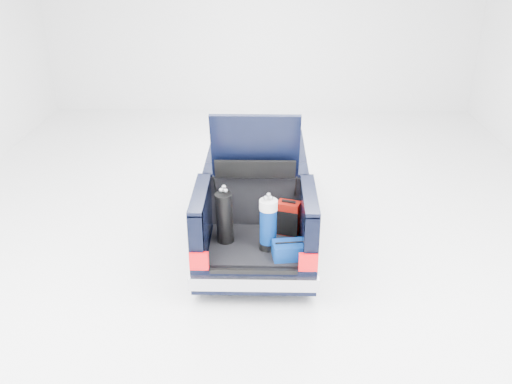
{
  "coord_description": "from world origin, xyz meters",
  "views": [
    {
      "loc": [
        0.16,
        -8.32,
        4.76
      ],
      "look_at": [
        0.0,
        -0.5,
        0.96
      ],
      "focal_mm": 38.0,
      "sensor_mm": 36.0,
      "label": 1
    }
  ],
  "objects_px": {
    "black_golf_bag": "(225,217)",
    "car": "(257,192)",
    "blue_duffel": "(290,250)",
    "blue_golf_bag": "(268,224)",
    "red_suitcase": "(288,218)"
  },
  "relations": [
    {
      "from": "car",
      "to": "blue_golf_bag",
      "type": "relative_size",
      "value": 5.33
    },
    {
      "from": "car",
      "to": "blue_golf_bag",
      "type": "xyz_separation_m",
      "value": [
        0.2,
        -1.71,
        0.32
      ]
    },
    {
      "from": "blue_golf_bag",
      "to": "black_golf_bag",
      "type": "bearing_deg",
      "value": 173.54
    },
    {
      "from": "car",
      "to": "red_suitcase",
      "type": "height_order",
      "value": "car"
    },
    {
      "from": "black_golf_bag",
      "to": "red_suitcase",
      "type": "bearing_deg",
      "value": 31.19
    },
    {
      "from": "black_golf_bag",
      "to": "car",
      "type": "bearing_deg",
      "value": 89.28
    },
    {
      "from": "car",
      "to": "blue_duffel",
      "type": "height_order",
      "value": "car"
    },
    {
      "from": "red_suitcase",
      "to": "blue_golf_bag",
      "type": "distance_m",
      "value": 0.55
    },
    {
      "from": "blue_golf_bag",
      "to": "red_suitcase",
      "type": "bearing_deg",
      "value": 63.24
    },
    {
      "from": "car",
      "to": "blue_golf_bag",
      "type": "height_order",
      "value": "car"
    },
    {
      "from": "red_suitcase",
      "to": "blue_golf_bag",
      "type": "xyz_separation_m",
      "value": [
        -0.3,
        -0.44,
        0.14
      ]
    },
    {
      "from": "red_suitcase",
      "to": "car",
      "type": "bearing_deg",
      "value": 128.86
    },
    {
      "from": "blue_golf_bag",
      "to": "car",
      "type": "bearing_deg",
      "value": 104.64
    },
    {
      "from": "blue_duffel",
      "to": "black_golf_bag",
      "type": "bearing_deg",
      "value": 148.92
    },
    {
      "from": "car",
      "to": "blue_golf_bag",
      "type": "bearing_deg",
      "value": -83.46
    }
  ]
}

